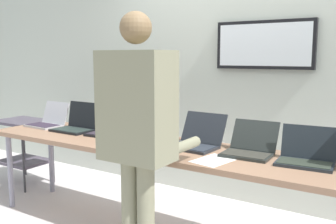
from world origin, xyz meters
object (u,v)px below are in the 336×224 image
at_px(laptop_station_1, 76,124).
at_px(laptop_station_5, 250,147).
at_px(laptop_station_0, 48,121).
at_px(workbench, 165,152).
at_px(laptop_station_3, 151,133).
at_px(laptop_station_4, 196,140).
at_px(storage_cart, 23,142).
at_px(laptop_station_6, 306,155).
at_px(laptop_station_2, 110,129).
at_px(person, 138,126).

distance_m(laptop_station_1, laptop_station_5, 1.70).
bearing_deg(laptop_station_0, workbench, -3.85).
relative_size(laptop_station_0, laptop_station_1, 0.94).
bearing_deg(laptop_station_1, workbench, -4.34).
relative_size(laptop_station_3, laptop_station_4, 0.95).
xyz_separation_m(laptop_station_4, storage_cart, (-2.35, 0.16, -0.33)).
relative_size(workbench, laptop_station_1, 9.07).
height_order(laptop_station_1, laptop_station_5, laptop_station_1).
distance_m(laptop_station_1, laptop_station_6, 2.10).
relative_size(laptop_station_2, laptop_station_3, 0.96).
bearing_deg(laptop_station_0, laptop_station_6, -0.38).
bearing_deg(workbench, laptop_station_4, 26.42).
bearing_deg(laptop_station_5, laptop_station_0, -179.74).
xyz_separation_m(laptop_station_2, laptop_station_3, (0.43, 0.03, -0.00)).
xyz_separation_m(workbench, person, (0.21, -0.62, 0.33)).
bearing_deg(laptop_station_2, person, -39.91).
bearing_deg(laptop_station_2, laptop_station_6, -0.55).
bearing_deg(laptop_station_1, laptop_station_5, 0.97).
bearing_deg(laptop_station_2, laptop_station_3, 3.85).
bearing_deg(workbench, laptop_station_2, 171.43).
height_order(laptop_station_3, person, person).
distance_m(workbench, laptop_station_0, 1.47).
bearing_deg(laptop_station_2, laptop_station_1, -177.33).
bearing_deg(workbench, person, -71.41).
distance_m(laptop_station_3, storage_cart, 1.94).
height_order(laptop_station_0, laptop_station_5, laptop_station_0).
bearing_deg(laptop_station_5, laptop_station_3, 178.76).
xyz_separation_m(laptop_station_4, laptop_station_5, (0.43, -0.00, -0.00)).
bearing_deg(laptop_station_2, storage_cart, 173.27).
height_order(workbench, laptop_station_4, laptop_station_4).
bearing_deg(laptop_station_1, laptop_station_4, 1.33).
bearing_deg(laptop_station_4, laptop_station_2, -179.29).
distance_m(laptop_station_0, laptop_station_5, 2.12).
distance_m(workbench, laptop_station_6, 1.06).
bearing_deg(storage_cart, laptop_station_0, -14.78).
bearing_deg(laptop_station_4, laptop_station_0, -179.65).
xyz_separation_m(laptop_station_3, laptop_station_4, (0.44, -0.02, 0.00)).
relative_size(workbench, laptop_station_3, 9.43).
height_order(laptop_station_5, storage_cart, laptop_station_5).
bearing_deg(laptop_station_6, laptop_station_2, 179.45).
relative_size(laptop_station_1, storage_cart, 0.51).
relative_size(laptop_station_1, laptop_station_5, 1.05).
relative_size(laptop_station_3, laptop_station_6, 0.99).
xyz_separation_m(laptop_station_1, laptop_station_5, (1.70, 0.03, -0.01)).
distance_m(workbench, laptop_station_4, 0.27).
bearing_deg(storage_cart, person, -20.95).
height_order(laptop_station_2, laptop_station_4, laptop_station_4).
relative_size(laptop_station_5, storage_cart, 0.49).
height_order(laptop_station_1, storage_cart, laptop_station_1).
distance_m(laptop_station_4, laptop_station_5, 0.43).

